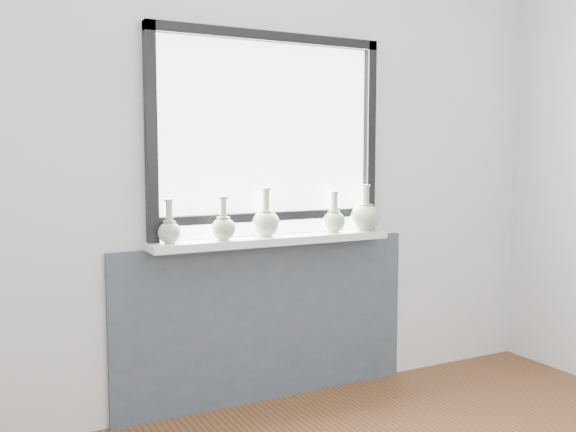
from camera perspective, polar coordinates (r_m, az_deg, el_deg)
name	(u,v)px	position (r m, az deg, el deg)	size (l,w,h in m)	color
back_wall	(265,159)	(3.40, -2.03, 5.08)	(3.60, 0.02, 2.60)	silver
apron_panel	(268,321)	(3.49, -1.77, -9.35)	(1.70, 0.03, 0.86)	#434B58
windowsill	(274,240)	(3.34, -1.27, -2.15)	(1.32, 0.18, 0.04)	white
window	(268,132)	(3.37, -1.77, 7.48)	(1.30, 0.06, 1.05)	black
vase_a	(170,230)	(3.12, -10.48, -1.23)	(0.11, 0.11, 0.21)	#ADC296
vase_b	(223,227)	(3.19, -5.77, -0.94)	(0.13, 0.13, 0.22)	#ADC296
vase_c	(266,221)	(3.32, -2.00, -0.46)	(0.15, 0.15, 0.25)	#ADC296
vase_d	(334,219)	(3.50, 4.09, -0.28)	(0.13, 0.13, 0.23)	#ADC296
vase_e	(365,216)	(3.60, 6.87, 0.04)	(0.17, 0.17, 0.26)	#ADC296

